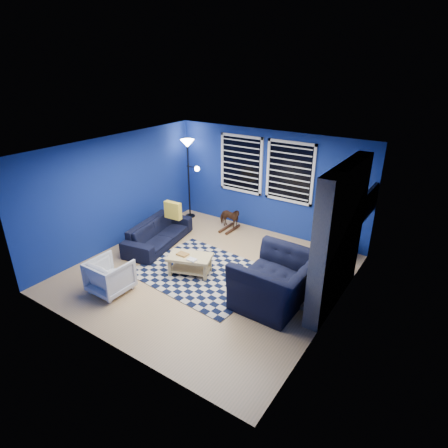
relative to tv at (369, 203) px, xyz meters
name	(u,v)px	position (x,y,z in m)	size (l,w,h in m)	color
floor	(208,273)	(-2.45, -2.00, -1.40)	(5.00, 5.00, 0.00)	tan
ceiling	(205,150)	(-2.45, -2.00, 1.10)	(5.00, 5.00, 0.00)	white
wall_back	(268,183)	(-2.45, 0.50, -0.15)	(5.00, 5.00, 0.00)	navy
wall_left	(116,192)	(-4.95, -2.00, -0.15)	(5.00, 5.00, 0.00)	navy
wall_right	(337,251)	(0.05, -2.00, -0.15)	(5.00, 5.00, 0.00)	navy
fireplace	(338,240)	(-0.09, -1.50, -0.20)	(0.65, 2.00, 2.50)	gray
window_left	(241,164)	(-3.20, 0.46, 0.20)	(1.17, 0.06, 1.42)	black
window_right	(290,172)	(-1.90, 0.46, 0.20)	(1.17, 0.06, 1.42)	black
tv	(369,203)	(0.00, 0.00, 0.00)	(0.07, 1.00, 0.58)	black
rug	(204,273)	(-2.51, -2.06, -1.39)	(2.50, 2.00, 0.02)	black
sofa	(159,233)	(-4.14, -1.60, -1.12)	(0.75, 1.93, 0.56)	black
armchair_big	(276,281)	(-0.86, -2.16, -0.95)	(1.21, 1.39, 0.90)	black
armchair_bent	(110,276)	(-3.56, -3.51, -1.08)	(0.69, 0.71, 0.64)	gray
rocking_horse	(229,218)	(-3.22, -0.01, -1.06)	(0.63, 0.29, 0.53)	#492617
coffee_table	(190,261)	(-2.72, -2.22, -1.10)	(0.97, 0.76, 0.43)	#DABF7A
cabinet	(334,245)	(-0.59, 0.12, -1.14)	(0.65, 0.50, 0.58)	#DABF7A
floor_lamp	(188,155)	(-4.57, 0.12, 0.32)	(0.57, 0.35, 2.10)	black
throw_pillow	(173,210)	(-3.99, -1.23, -0.64)	(0.42, 0.13, 0.40)	yellow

